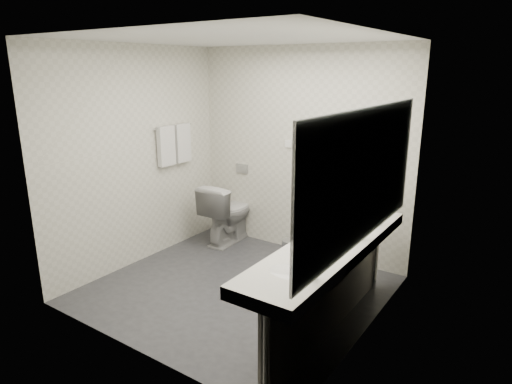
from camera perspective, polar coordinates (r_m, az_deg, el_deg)
The scene contains 31 objects.
floor at distance 4.77m, azimuth -2.56°, elevation -12.35°, with size 2.80×2.80×0.00m, color #2E2F33.
ceiling at distance 4.22m, azimuth -3.00°, elevation 19.16°, with size 2.80×2.80×0.00m, color silver.
wall_back at distance 5.40m, azimuth 5.59°, elevation 5.03°, with size 2.80×2.80×0.00m, color beige.
wall_front at distance 3.42m, azimuth -15.98°, elevation -1.84°, with size 2.80×2.80×0.00m, color beige.
wall_left at distance 5.27m, azimuth -15.04°, elevation 4.30°, with size 2.60×2.60×0.00m, color beige.
wall_right at distance 3.69m, azimuth 14.91°, elevation -0.50°, with size 2.60×2.60×0.00m, color beige.
vanity_counter at distance 3.75m, azimuth 9.40°, elevation -7.17°, with size 0.55×2.20×0.10m, color silver.
vanity_panel at distance 3.93m, azimuth 9.46°, elevation -12.97°, with size 0.03×2.15×0.75m, color gray.
vanity_post_near at distance 3.14m, azimuth 1.33°, elevation -20.88°, with size 0.06×0.06×0.75m, color silver.
vanity_post_far at distance 4.79m, azimuth 15.13°, elevation -7.82°, with size 0.06×0.06×0.75m, color silver.
mirror at distance 3.46m, azimuth 13.78°, elevation 1.95°, with size 0.02×2.20×1.05m, color #B2BCC6.
basin_near at distance 3.21m, azimuth 4.40°, elevation -10.42°, with size 0.40×0.31×0.05m, color white.
basin_far at distance 4.30m, azimuth 13.12°, elevation -3.85°, with size 0.40×0.31×0.05m, color white.
faucet_near at distance 3.09m, azimuth 7.61°, elevation -9.76°, with size 0.04×0.04×0.15m, color silver.
faucet_far at distance 4.21m, azimuth 15.66°, elevation -3.16°, with size 0.04×0.04×0.15m, color silver.
soap_bottle_a at distance 3.78m, azimuth 10.00°, elevation -5.29°, with size 0.05×0.05×0.11m, color white.
soap_bottle_b at distance 3.83m, azimuth 11.09°, elevation -5.10°, with size 0.08×0.08×0.11m, color white.
soap_bottle_c at distance 3.72m, azimuth 9.52°, elevation -5.72°, with size 0.04×0.04×0.10m, color white.
glass_left at distance 3.83m, azimuth 13.26°, elevation -5.15°, with size 0.06×0.06×0.12m, color silver.
toilet at distance 5.86m, azimuth -3.66°, elevation -2.65°, with size 0.45×0.79×0.81m, color white.
flush_plate at distance 5.90m, azimuth -1.82°, elevation 3.03°, with size 0.18×0.02×0.12m, color #B2B5BA.
pedal_bin at distance 5.34m, azimuth 4.35°, elevation -7.65°, with size 0.19×0.19×0.26m, color #B2B5BA.
bin_lid at distance 5.28m, azimuth 4.38°, elevation -6.26°, with size 0.19×0.19×0.01m, color #B2B5BA.
towel_rail at distance 5.56m, azimuth -10.62°, elevation 8.28°, with size 0.02×0.02×0.62m, color silver.
towel_near at distance 5.49m, azimuth -11.46°, elevation 5.81°, with size 0.07×0.24×0.48m, color silver.
towel_far at distance 5.68m, azimuth -9.44°, elevation 6.25°, with size 0.07×0.24×0.48m, color silver.
dryer_cradle at distance 5.22m, azimuth 7.92°, elevation 7.36°, with size 0.10×0.04×0.14m, color gray.
dryer_barrel at distance 5.15m, azimuth 7.59°, elevation 7.61°, with size 0.08×0.08×0.14m, color gray.
dryer_cord at distance 5.25m, azimuth 7.75°, elevation 4.65°, with size 0.02×0.02×0.35m, color black.
switch_plate_a at distance 5.44m, azimuth 4.17°, elevation 6.22°, with size 0.09×0.02×0.09m, color white.
switch_plate_b at distance 5.13m, azimuth 10.96°, elevation 5.39°, with size 0.09×0.02×0.09m, color white.
Camera 1 is at (2.54, -3.36, 2.25)m, focal length 31.13 mm.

